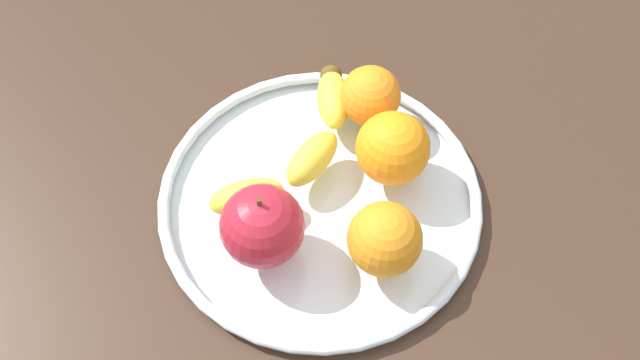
{
  "coord_description": "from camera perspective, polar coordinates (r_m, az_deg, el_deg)",
  "views": [
    {
      "loc": [
        -29.16,
        -27.44,
        68.55
      ],
      "look_at": [
        0.0,
        0.0,
        4.8
      ],
      "focal_mm": 43.47,
      "sensor_mm": 36.0,
      "label": 1
    }
  ],
  "objects": [
    {
      "name": "orange_center",
      "position": [
        0.81,
        3.73,
        6.19
      ],
      "size": [
        6.42,
        6.42,
        6.42
      ],
      "primitive_type": "sphere",
      "color": "orange",
      "rests_on": "fruit_bowl"
    },
    {
      "name": "banana",
      "position": [
        0.79,
        -1.49,
        2.44
      ],
      "size": [
        22.64,
        9.78,
        3.43
      ],
      "rotation": [
        0.0,
        0.0,
        0.14
      ],
      "color": "yellow",
      "rests_on": "fruit_bowl"
    },
    {
      "name": "apple",
      "position": [
        0.72,
        -4.5,
        -3.22
      ],
      "size": [
        8.0,
        8.0,
        8.8
      ],
      "color": "#AF1F30",
      "rests_on": "fruit_bowl"
    },
    {
      "name": "orange_front_left",
      "position": [
        0.72,
        4.78,
        -4.37
      ],
      "size": [
        7.1,
        7.1,
        7.1
      ],
      "primitive_type": "sphere",
      "color": "orange",
      "rests_on": "fruit_bowl"
    },
    {
      "name": "ground_plane",
      "position": [
        0.81,
        0.0,
        -2.56
      ],
      "size": [
        154.31,
        154.31,
        4.0
      ],
      "primitive_type": "cube",
      "color": "#3C281C"
    },
    {
      "name": "fruit_bowl",
      "position": [
        0.79,
        0.0,
        -1.51
      ],
      "size": [
        32.87,
        32.87,
        1.8
      ],
      "color": "silver",
      "rests_on": "ground_plane"
    },
    {
      "name": "orange_front_right",
      "position": [
        0.77,
        5.38,
        2.34
      ],
      "size": [
        7.47,
        7.47,
        7.47
      ],
      "primitive_type": "sphere",
      "color": "orange",
      "rests_on": "fruit_bowl"
    }
  ]
}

